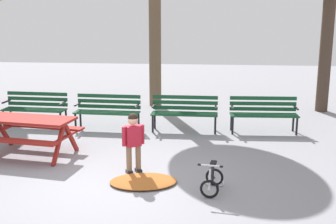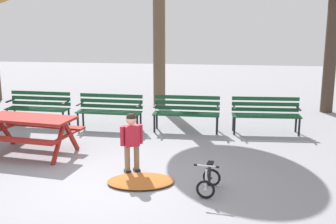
# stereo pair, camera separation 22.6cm
# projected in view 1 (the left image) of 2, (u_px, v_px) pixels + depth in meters

# --- Properties ---
(ground) EXTENTS (36.00, 36.00, 0.00)m
(ground) POSITION_uv_depth(u_px,v_px,m) (105.00, 186.00, 7.11)
(ground) COLOR gray
(picnic_table) EXTENTS (1.98, 1.59, 0.79)m
(picnic_table) POSITION_uv_depth(u_px,v_px,m) (29.00, 126.00, 8.60)
(picnic_table) COLOR maroon
(picnic_table) RESTS_ON ground
(park_bench_far_left) EXTENTS (1.62, 0.52, 0.85)m
(park_bench_far_left) POSITION_uv_depth(u_px,v_px,m) (36.00, 106.00, 10.89)
(park_bench_far_left) COLOR #144728
(park_bench_far_left) RESTS_ON ground
(park_bench_left) EXTENTS (1.62, 0.51, 0.85)m
(park_bench_left) POSITION_uv_depth(u_px,v_px,m) (108.00, 109.00, 10.58)
(park_bench_left) COLOR #144728
(park_bench_left) RESTS_ON ground
(park_bench_right) EXTENTS (1.60, 0.47, 0.85)m
(park_bench_right) POSITION_uv_depth(u_px,v_px,m) (185.00, 110.00, 10.43)
(park_bench_right) COLOR #144728
(park_bench_right) RESTS_ON ground
(park_bench_far_right) EXTENTS (1.62, 0.54, 0.85)m
(park_bench_far_right) POSITION_uv_depth(u_px,v_px,m) (263.00, 111.00, 10.31)
(park_bench_far_right) COLOR #144728
(park_bench_far_right) RESTS_ON ground
(child_standing) EXTENTS (0.37, 0.27, 1.10)m
(child_standing) POSITION_uv_depth(u_px,v_px,m) (133.00, 138.00, 7.59)
(child_standing) COLOR #7F664C
(child_standing) RESTS_ON ground
(kids_bicycle) EXTENTS (0.43, 0.60, 0.54)m
(kids_bicycle) POSITION_uv_depth(u_px,v_px,m) (212.00, 180.00, 6.86)
(kids_bicycle) COLOR black
(kids_bicycle) RESTS_ON ground
(leaf_pile) EXTENTS (1.25, 0.98, 0.07)m
(leaf_pile) POSITION_uv_depth(u_px,v_px,m) (143.00, 181.00, 7.24)
(leaf_pile) COLOR #9E5623
(leaf_pile) RESTS_ON ground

